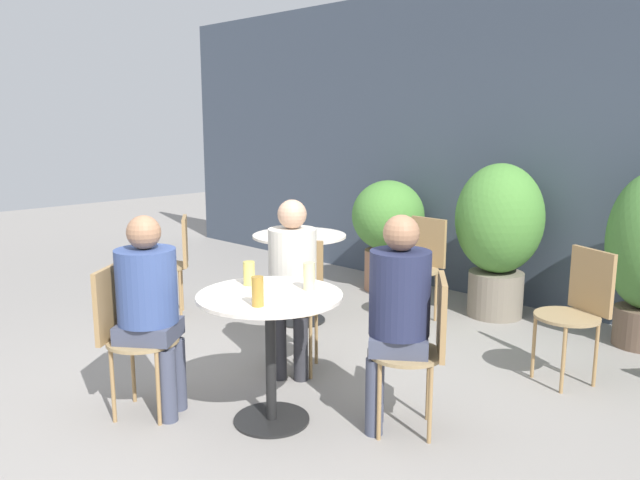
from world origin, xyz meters
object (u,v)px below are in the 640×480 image
at_px(bistro_chair_0, 423,339).
at_px(seated_person_2, 150,298).
at_px(cafe_table_near, 270,324).
at_px(beer_glass_1, 249,273).
at_px(bistro_chair_2, 127,326).
at_px(seated_person_1, 292,272).
at_px(bistro_chair_6, 579,303).
at_px(beer_glass_2, 258,291).
at_px(bistro_chair_1, 296,292).
at_px(potted_plant_1, 499,229).
at_px(bistro_chair_5, 175,257).
at_px(potted_plant_0, 388,226).
at_px(cafe_table_far, 299,256).
at_px(beer_glass_0, 309,276).
at_px(bistro_chair_4, 421,259).
at_px(seated_person_0, 397,305).

relative_size(bistro_chair_0, seated_person_2, 0.74).
height_order(cafe_table_near, beer_glass_1, beer_glass_1).
xyz_separation_m(bistro_chair_2, seated_person_1, (0.26, 1.07, 0.18)).
height_order(bistro_chair_6, beer_glass_2, beer_glass_2).
height_order(bistro_chair_6, seated_person_1, seated_person_1).
xyz_separation_m(bistro_chair_1, seated_person_2, (-0.06, -1.10, 0.17)).
height_order(bistro_chair_0, seated_person_2, seated_person_2).
height_order(beer_glass_1, potted_plant_1, potted_plant_1).
bearing_deg(bistro_chair_2, bistro_chair_5, 12.31).
bearing_deg(cafe_table_near, seated_person_1, 126.55).
bearing_deg(potted_plant_1, beer_glass_2, -86.01).
relative_size(bistro_chair_5, potted_plant_0, 0.79).
distance_m(cafe_table_far, beer_glass_1, 1.68).
relative_size(cafe_table_near, bistro_chair_2, 0.92).
height_order(cafe_table_near, bistro_chair_0, bistro_chair_0).
bearing_deg(beer_glass_0, beer_glass_1, -151.97).
distance_m(bistro_chair_6, potted_plant_0, 2.50).
bearing_deg(seated_person_1, bistro_chair_0, -39.56).
distance_m(cafe_table_far, bistro_chair_0, 2.08).
xyz_separation_m(bistro_chair_6, potted_plant_1, (-1.08, 0.91, 0.24)).
distance_m(bistro_chair_4, seated_person_2, 2.59).
xyz_separation_m(seated_person_1, potted_plant_1, (0.35, 2.13, 0.06)).
xyz_separation_m(bistro_chair_1, beer_glass_0, (0.60, -0.47, 0.30)).
height_order(cafe_table_near, seated_person_1, seated_person_1).
height_order(cafe_table_far, bistro_chair_1, bistro_chair_1).
relative_size(bistro_chair_5, bistro_chair_6, 1.00).
bearing_deg(cafe_table_far, bistro_chair_5, -143.84).
bearing_deg(bistro_chair_5, beer_glass_2, 13.51).
bearing_deg(potted_plant_1, seated_person_1, -99.20).
bearing_deg(bistro_chair_5, beer_glass_0, 22.83).
xyz_separation_m(bistro_chair_2, potted_plant_0, (-0.63, 3.23, 0.13)).
height_order(beer_glass_1, potted_plant_0, potted_plant_0).
distance_m(seated_person_1, beer_glass_1, 0.56).
relative_size(bistro_chair_5, beer_glass_0, 5.60).
bearing_deg(beer_glass_0, seated_person_2, -136.04).
bearing_deg(beer_glass_2, potted_plant_1, 93.99).
bearing_deg(bistro_chair_1, potted_plant_0, 74.90).
distance_m(cafe_table_near, potted_plant_1, 2.71).
relative_size(bistro_chair_0, bistro_chair_5, 1.00).
bearing_deg(bistro_chair_4, bistro_chair_2, -92.07).
relative_size(cafe_table_near, bistro_chair_0, 0.92).
height_order(seated_person_2, potted_plant_0, seated_person_2).
distance_m(seated_person_0, potted_plant_1, 2.37).
xyz_separation_m(cafe_table_near, potted_plant_1, (-0.07, 2.70, 0.19)).
distance_m(cafe_table_near, potted_plant_0, 3.03).
xyz_separation_m(beer_glass_1, potted_plant_0, (-1.08, 2.69, -0.17)).
bearing_deg(cafe_table_near, bistro_chair_5, 160.74).
bearing_deg(beer_glass_2, seated_person_2, -162.26).
bearing_deg(beer_glass_0, cafe_table_far, 137.90).
relative_size(bistro_chair_6, seated_person_1, 0.74).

